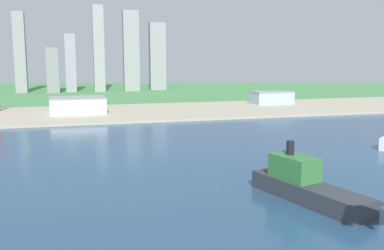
{
  "coord_description": "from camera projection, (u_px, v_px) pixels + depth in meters",
  "views": [
    {
      "loc": [
        -70.0,
        33.45,
        58.67
      ],
      "look_at": [
        -17.2,
        222.74,
        28.26
      ],
      "focal_mm": 41.64,
      "sensor_mm": 36.0,
      "label": 1
    }
  ],
  "objects": [
    {
      "name": "ground_plane",
      "position": [
        185.0,
        150.0,
        281.29
      ],
      "size": [
        2400.0,
        2400.0,
        0.0
      ],
      "primitive_type": "plane",
      "color": "#47864B"
    },
    {
      "name": "water_bay",
      "position": [
        216.0,
        174.0,
        224.16
      ],
      "size": [
        840.0,
        360.0,
        0.15
      ],
      "primitive_type": "cube",
      "color": "navy",
      "rests_on": "ground"
    },
    {
      "name": "industrial_pier",
      "position": [
        139.0,
        112.0,
        461.95
      ],
      "size": [
        840.0,
        140.0,
        2.5
      ],
      "primitive_type": "cube",
      "color": "#AAA38B",
      "rests_on": "ground"
    },
    {
      "name": "container_barge",
      "position": [
        304.0,
        185.0,
        182.64
      ],
      "size": [
        27.67,
        58.38,
        23.21
      ],
      "color": "#2D3338",
      "rests_on": "water_bay"
    },
    {
      "name": "warehouse_main",
      "position": [
        78.0,
        105.0,
        443.77
      ],
      "size": [
        54.18,
        38.47,
        16.03
      ],
      "color": "white",
      "rests_on": "industrial_pier"
    },
    {
      "name": "warehouse_annex",
      "position": [
        272.0,
        98.0,
        531.03
      ],
      "size": [
        46.21,
        29.33,
        14.81
      ],
      "color": "#99BCD1",
      "rests_on": "industrial_pier"
    },
    {
      "name": "distant_skyline",
      "position": [
        96.0,
        55.0,
        744.67
      ],
      "size": [
        248.88,
        37.58,
        141.63
      ],
      "color": "gray",
      "rests_on": "ground"
    }
  ]
}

